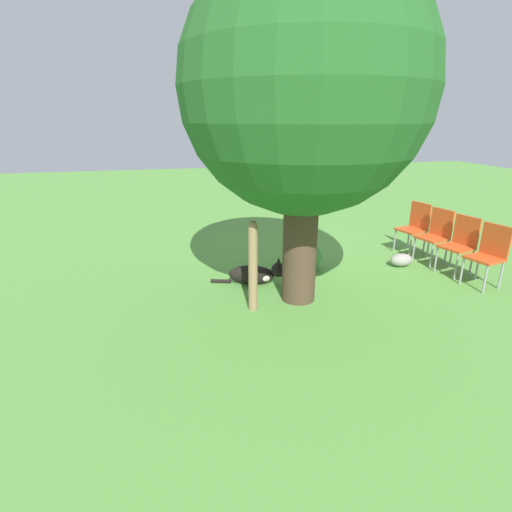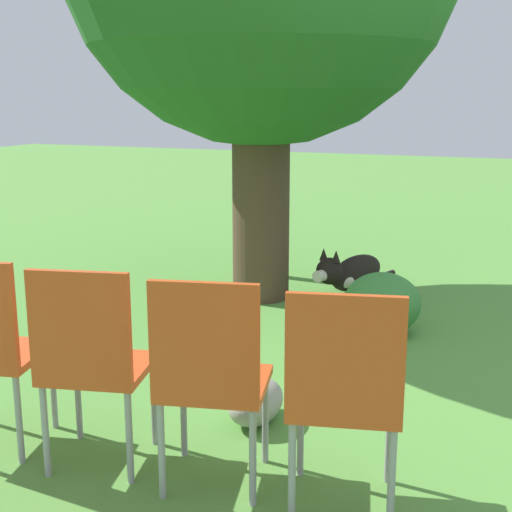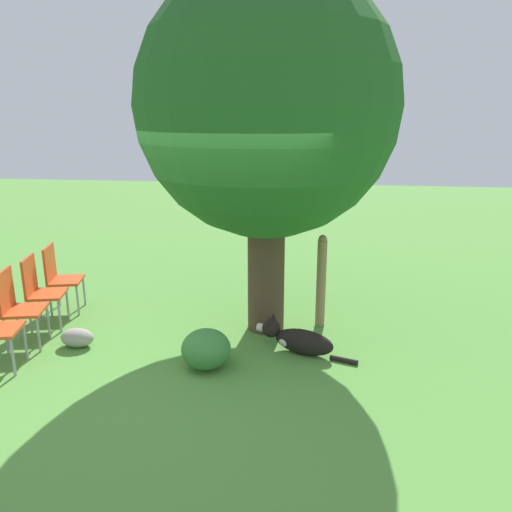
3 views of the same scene
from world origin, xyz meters
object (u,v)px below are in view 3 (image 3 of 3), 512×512
oak_tree (267,108)px  red_chair_3 (59,274)px  dog (296,339)px  red_chair_2 (40,288)px  fence_post (321,281)px  red_chair_1 (17,303)px

oak_tree → red_chair_3: size_ratio=4.55×
dog → red_chair_2: red_chair_2 is taller
red_chair_2 → red_chair_3: size_ratio=1.00×
dog → fence_post: size_ratio=0.97×
red_chair_2 → oak_tree: bearing=-6.3°
fence_post → red_chair_1: size_ratio=1.29×
oak_tree → dog: 2.69m
fence_post → oak_tree: bearing=-166.0°
oak_tree → red_chair_2: size_ratio=4.55×
dog → red_chair_2: bearing=12.9°
oak_tree → fence_post: oak_tree is taller
oak_tree → fence_post: 2.24m
red_chair_1 → red_chair_3: 1.11m
dog → red_chair_2: size_ratio=1.26×
dog → fence_post: (0.26, 0.82, 0.45)m
dog → red_chair_1: red_chair_1 is taller
fence_post → red_chair_1: bearing=-163.0°
fence_post → red_chair_3: fence_post is taller
oak_tree → red_chair_3: oak_tree is taller
oak_tree → red_chair_3: 3.65m
oak_tree → red_chair_3: (-2.91, 0.20, -2.20)m
dog → red_chair_1: bearing=22.6°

